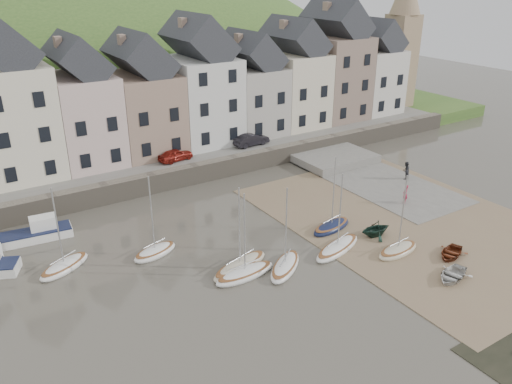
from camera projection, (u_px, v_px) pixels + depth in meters
ground at (301, 259)px, 36.79m from camera, size 160.00×160.00×0.00m
quay_land at (138, 136)px, 61.16m from camera, size 90.00×30.00×1.50m
quay_street at (178, 157)px, 51.98m from camera, size 70.00×7.00×0.10m
seawall at (194, 174)px, 49.54m from camera, size 70.00×1.20×1.80m
beach at (408, 221)px, 42.23m from camera, size 18.00×26.00×0.06m
slipway at (374, 180)px, 50.37m from camera, size 8.00×18.00×0.12m
hillside at (60, 205)px, 87.77m from camera, size 134.40×84.00×84.00m
townhouse_terrace at (176, 91)px, 53.24m from camera, size 61.05×8.00×13.93m
church_spire at (402, 34)px, 68.00m from camera, size 4.00×4.00×18.00m
sailboat_0 at (64, 266)px, 35.39m from camera, size 4.30×3.29×6.32m
sailboat_1 at (155, 252)px, 37.19m from camera, size 3.86×2.46×6.32m
sailboat_2 at (240, 266)px, 35.44m from camera, size 5.24×2.89×6.32m
sailboat_3 at (245, 273)px, 34.57m from camera, size 4.69×1.82×6.32m
sailboat_4 at (285, 266)px, 35.39m from camera, size 4.42×3.86×6.32m
sailboat_5 at (331, 226)px, 40.81m from camera, size 4.28×2.32×6.32m
sailboat_6 at (337, 248)px, 37.72m from camera, size 5.33×2.94×6.32m
sailboat_7 at (398, 250)px, 37.39m from camera, size 3.98×1.87×6.32m
motorboat_2 at (36, 232)px, 39.22m from camera, size 5.66×2.28×1.70m
rowboat_white at (452, 275)px, 34.19m from camera, size 3.39×2.80×0.61m
rowboat_green at (376, 228)px, 39.51m from camera, size 2.76×2.47×1.32m
rowboat_red at (451, 253)px, 36.85m from camera, size 3.26×2.80×0.57m
person_red at (405, 194)px, 44.92m from camera, size 0.73×0.69×1.67m
person_dark at (406, 171)px, 50.03m from camera, size 1.04×0.93×1.74m
car_left at (176, 155)px, 50.59m from camera, size 3.71×1.99×1.20m
car_right at (251, 139)px, 54.93m from camera, size 4.05×1.62×1.31m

